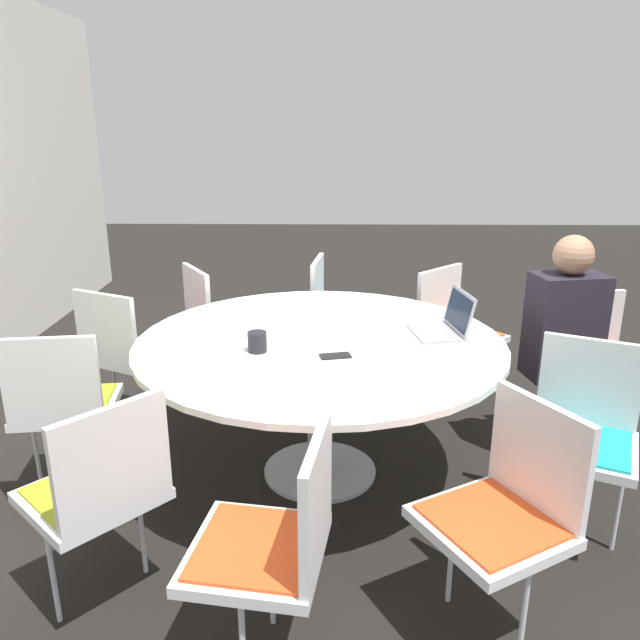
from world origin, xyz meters
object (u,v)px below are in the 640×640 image
handbag (300,355)px  chair_2 (336,309)px  chair_9 (583,425)px  coffee_cup (257,342)px  chair_0 (594,359)px  chair_3 (217,318)px  chair_4 (125,346)px  chair_8 (507,503)px  chair_6 (99,485)px  chair_5 (63,398)px  cell_phone (335,356)px  person_0 (565,333)px  chair_1 (454,325)px  laptop (446,323)px  chair_7 (277,535)px

handbag → chair_2: bearing=-113.8°
chair_9 → handbag: bearing=-28.9°
chair_9 → coffee_cup: chair_9 is taller
chair_0 → chair_3: bearing=-27.0°
chair_4 → chair_8: (-1.49, -1.78, 0.00)m
chair_6 → chair_5: bearing=73.3°
chair_2 → coffee_cup: (-1.38, 0.37, 0.26)m
chair_6 → cell_phone: chair_6 is taller
chair_2 → chair_3: 0.81m
chair_5 → cell_phone: size_ratio=5.72×
handbag → chair_8: bearing=-160.8°
cell_phone → handbag: 1.69m
chair_4 → chair_0: bearing=22.3°
handbag → chair_6: bearing=165.0°
chair_3 → person_0: size_ratio=0.71×
person_0 → chair_1: bearing=-67.8°
person_0 → laptop: 0.65m
chair_1 → handbag: size_ratio=2.41×
chair_8 → person_0: bearing=-55.7°
coffee_cup → chair_4: bearing=53.0°
chair_0 → person_0: (-0.12, 0.22, 0.19)m
cell_phone → person_0: bearing=-70.4°
chair_7 → coffee_cup: 1.09m
chair_6 → coffee_cup: (0.78, -0.49, 0.26)m
cell_phone → chair_3: bearing=31.8°
chair_1 → cell_phone: bearing=12.1°
chair_8 → laptop: 1.16m
chair_5 → coffee_cup: size_ratio=9.20×
chair_9 → chair_3: bearing=-13.6°
chair_4 → person_0: 2.41m
chair_5 → chair_8: 2.02m
chair_9 → handbag: chair_9 is taller
chair_5 → cell_phone: bearing=-7.7°
laptop → cell_phone: laptop is taller
chair_3 → chair_6: bearing=-33.7°
chair_9 → cell_phone: 1.10m
chair_4 → cell_phone: size_ratio=5.72×
person_0 → coffee_cup: size_ratio=12.91×
chair_8 → chair_9: (0.57, -0.48, 0.00)m
cell_phone → coffee_cup: bearing=80.2°
chair_4 → cell_phone: 1.40m
chair_8 → laptop: (1.13, 0.03, 0.27)m
person_0 → coffee_cup: bearing=3.7°
chair_1 → laptop: laptop is taller
chair_0 → person_0: person_0 is taller
chair_1 → chair_5: 2.32m
chair_0 → chair_8: bearing=48.8°
chair_0 → chair_1: same height
chair_4 → chair_9: (-0.92, -2.26, 0.00)m
chair_4 → coffee_cup: (-0.63, -0.84, 0.26)m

